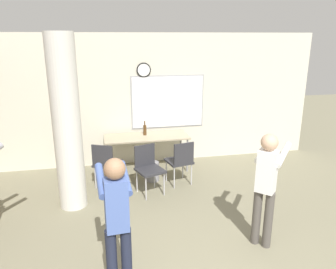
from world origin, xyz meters
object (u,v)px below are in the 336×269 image
(bottle_on_table, at_px, (145,130))
(person_playing_front, at_px, (117,217))
(folding_table, at_px, (147,138))
(chair_table_left, at_px, (106,162))
(person_playing_side, at_px, (266,181))
(chair_table_right, at_px, (181,159))
(chair_table_front, at_px, (148,166))

(bottle_on_table, relative_size, person_playing_front, 0.19)
(person_playing_front, bearing_deg, folding_table, 76.91)
(bottle_on_table, bearing_deg, person_playing_front, -102.44)
(chair_table_left, bearing_deg, person_playing_side, -47.48)
(folding_table, height_order, chair_table_left, chair_table_left)
(person_playing_side, relative_size, person_playing_front, 0.99)
(folding_table, distance_m, chair_table_right, 1.02)
(bottle_on_table, relative_size, chair_table_left, 0.34)
(folding_table, xyz_separation_m, person_playing_side, (1.16, -2.90, 0.23))
(chair_table_right, bearing_deg, person_playing_side, -72.51)
(folding_table, bearing_deg, chair_table_left, -140.84)
(bottle_on_table, distance_m, chair_table_right, 1.15)
(person_playing_side, bearing_deg, person_playing_front, -165.62)
(chair_table_front, bearing_deg, chair_table_right, 17.06)
(person_playing_side, xyz_separation_m, person_playing_front, (-1.95, -0.50, 0.01))
(chair_table_front, bearing_deg, folding_table, 83.28)
(folding_table, relative_size, bottle_on_table, 5.80)
(chair_table_left, bearing_deg, bottle_on_table, 43.23)
(chair_table_right, distance_m, chair_table_left, 1.38)
(chair_table_right, relative_size, person_playing_front, 0.55)
(chair_table_front, relative_size, person_playing_front, 0.55)
(person_playing_side, bearing_deg, chair_table_right, 107.49)
(bottle_on_table, xyz_separation_m, chair_table_right, (0.54, -0.95, -0.35))
(bottle_on_table, bearing_deg, folding_table, -76.69)
(folding_table, xyz_separation_m, chair_table_front, (-0.13, -1.06, -0.18))
(bottle_on_table, xyz_separation_m, chair_table_front, (-0.10, -1.15, -0.35))
(folding_table, relative_size, person_playing_front, 1.09)
(bottle_on_table, distance_m, chair_table_left, 1.20)
(person_playing_side, bearing_deg, bottle_on_table, 111.52)
(chair_table_right, height_order, person_playing_side, person_playing_side)
(bottle_on_table, height_order, chair_table_front, bottle_on_table)
(chair_table_left, bearing_deg, chair_table_front, -26.22)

